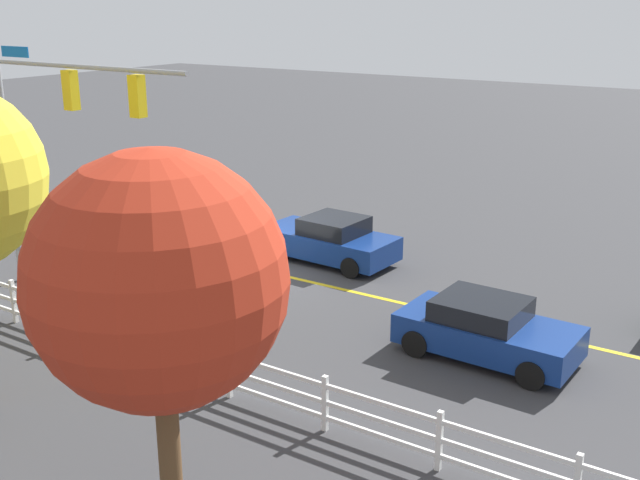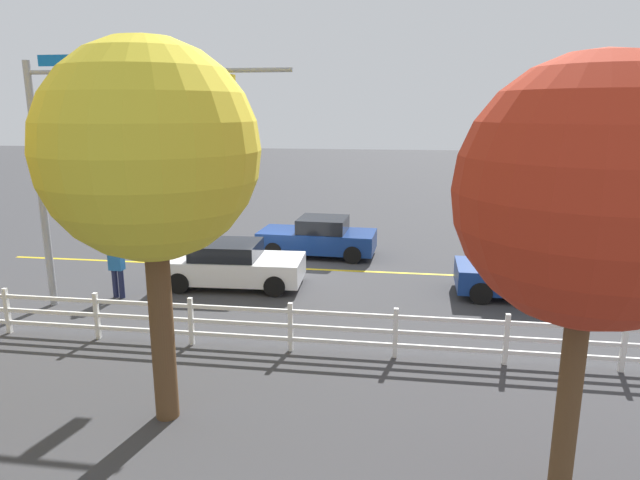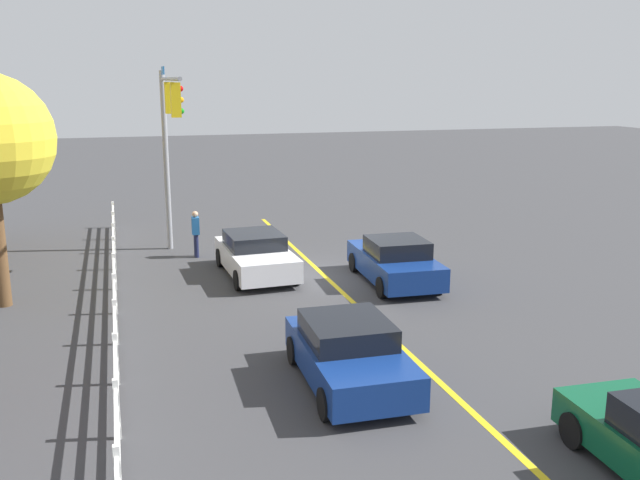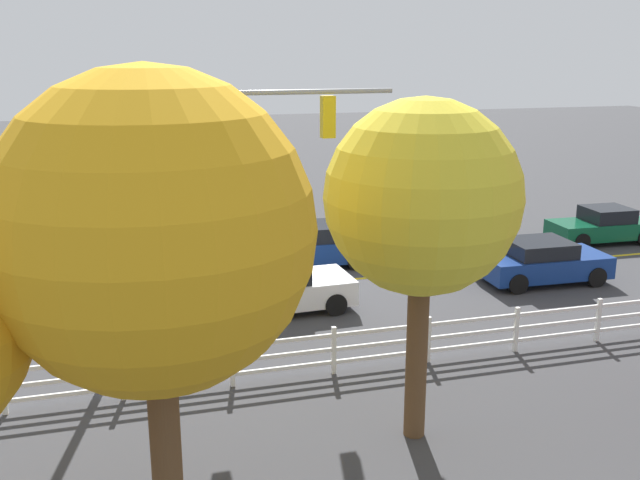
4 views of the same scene
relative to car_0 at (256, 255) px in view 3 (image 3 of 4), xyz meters
The scene contains 8 objects.
ground_plane 2.43m from the car_0, 113.47° to the right, with size 120.00×120.00×0.00m, color #38383A.
lane_center_stripe 5.41m from the car_0, 156.57° to the right, with size 28.00×0.16×0.01m, color gold.
signal_assembly 5.30m from the car_0, 45.02° to the left, with size 7.06×0.38×6.74m.
car_0 is the anchor object (origin of this frame).
car_2 4.57m from the car_0, 117.35° to the right, with size 4.41×2.17×1.46m.
car_3 8.82m from the car_0, behind, with size 4.09×2.09×1.39m.
pedestrian 3.39m from the car_0, 28.37° to the left, with size 0.41×0.28×1.69m.
white_rail_fence 5.95m from the car_0, 131.30° to the left, with size 26.10×0.10×1.15m.
Camera 3 is at (-20.83, 6.33, 6.32)m, focal length 38.94 mm.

